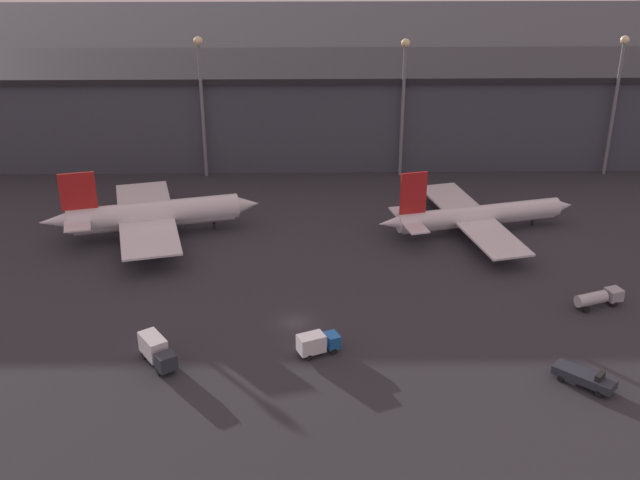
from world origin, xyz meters
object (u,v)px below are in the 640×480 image
(airplane_2, at_px, (476,216))
(service_vehicle_1, at_px, (599,298))
(airplane_1, at_px, (152,215))
(service_vehicle_0, at_px, (157,350))
(service_vehicle_3, at_px, (317,343))
(service_vehicle_2, at_px, (585,377))

(airplane_2, relative_size, service_vehicle_1, 4.68)
(airplane_1, height_order, airplane_2, airplane_1)
(service_vehicle_1, bearing_deg, service_vehicle_0, 172.40)
(airplane_1, relative_size, service_vehicle_1, 4.82)
(airplane_1, bearing_deg, airplane_2, -13.05)
(service_vehicle_1, height_order, service_vehicle_3, service_vehicle_3)
(airplane_1, height_order, service_vehicle_0, airplane_1)
(service_vehicle_3, bearing_deg, service_vehicle_0, 161.40)
(service_vehicle_0, xyz_separation_m, service_vehicle_2, (55.23, -5.95, -0.73))
(airplane_2, height_order, service_vehicle_3, airplane_2)
(airplane_1, relative_size, service_vehicle_3, 6.22)
(airplane_1, height_order, service_vehicle_1, airplane_1)
(service_vehicle_1, bearing_deg, airplane_2, 95.53)
(airplane_2, bearing_deg, service_vehicle_1, -78.06)
(service_vehicle_0, height_order, service_vehicle_2, service_vehicle_0)
(airplane_2, relative_size, service_vehicle_3, 6.04)
(service_vehicle_2, bearing_deg, service_vehicle_0, -144.18)
(airplane_1, xyz_separation_m, service_vehicle_0, (7.53, -40.93, -1.89))
(service_vehicle_2, bearing_deg, service_vehicle_1, 109.21)
(airplane_1, distance_m, airplane_2, 57.99)
(airplane_1, distance_m, service_vehicle_3, 48.61)
(service_vehicle_2, xyz_separation_m, service_vehicle_3, (-33.96, 7.79, 0.50))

